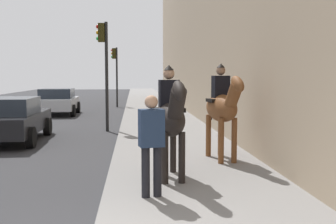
{
  "coord_description": "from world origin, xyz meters",
  "views": [
    {
      "loc": [
        -4.33,
        -0.55,
        2.14
      ],
      "look_at": [
        4.0,
        -1.24,
        1.4
      ],
      "focal_mm": 44.16,
      "sensor_mm": 36.0,
      "label": 1
    }
  ],
  "objects": [
    {
      "name": "mounted_horse_far",
      "position": [
        5.28,
        -2.64,
        1.41
      ],
      "size": [
        2.15,
        0.77,
        2.31
      ],
      "rotation": [
        0.0,
        0.0,
        3.29
      ],
      "color": "brown",
      "rests_on": "sidewalk_slab"
    },
    {
      "name": "traffic_light_near_curb",
      "position": [
        11.53,
        0.56,
        2.76
      ],
      "size": [
        0.2,
        0.44,
        4.15
      ],
      "color": "black",
      "rests_on": "ground"
    },
    {
      "name": "car_near_lane",
      "position": [
        18.45,
        3.58,
        0.75
      ],
      "size": [
        3.87,
        2.17,
        1.44
      ],
      "rotation": [
        0.0,
        0.0,
        0.03
      ],
      "color": "#B7BABF",
      "rests_on": "ground"
    },
    {
      "name": "mounted_horse_near",
      "position": [
        3.61,
        -1.25,
        1.33
      ],
      "size": [
        2.15,
        0.69,
        2.23
      ],
      "rotation": [
        0.0,
        0.0,
        3.23
      ],
      "color": "black",
      "rests_on": "sidewalk_slab"
    },
    {
      "name": "car_mid_lane",
      "position": [
        9.23,
        3.41,
        0.75
      ],
      "size": [
        4.29,
        2.08,
        1.44
      ],
      "rotation": [
        0.0,
        0.0,
        0.02
      ],
      "color": "black",
      "rests_on": "ground"
    },
    {
      "name": "traffic_light_far_curb",
      "position": [
        23.77,
        0.67,
        2.68
      ],
      "size": [
        0.2,
        0.44,
        4.01
      ],
      "color": "black",
      "rests_on": "ground"
    },
    {
      "name": "pedestrian_greeting",
      "position": [
        2.41,
        -0.83,
        1.1
      ],
      "size": [
        0.33,
        0.44,
        1.7
      ],
      "rotation": [
        0.0,
        0.0,
        0.18
      ],
      "color": "black",
      "rests_on": "sidewalk_slab"
    }
  ]
}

